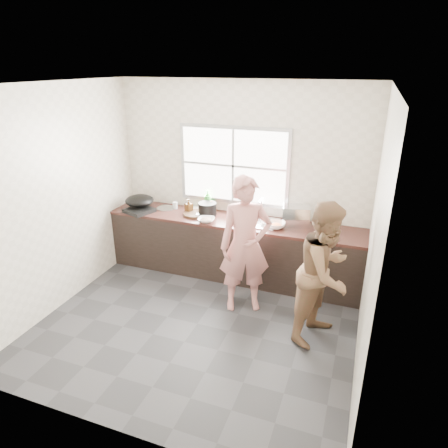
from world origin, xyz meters
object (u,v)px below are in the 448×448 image
(bottle_green, at_px, (208,200))
(pot_lid_left, at_px, (139,211))
(black_pot, at_px, (207,209))
(bowl_held, at_px, (267,223))
(cutting_board, at_px, (196,214))
(wok, at_px, (139,201))
(person_side, at_px, (325,273))
(glass_jar, at_px, (175,205))
(bowl_mince, at_px, (206,220))
(bottle_brown_short, at_px, (212,208))
(pot_lid_right, at_px, (166,208))
(dish_rack, at_px, (296,216))
(woman, at_px, (245,250))
(bottle_brown_tall, at_px, (189,206))
(plate_food, at_px, (197,208))
(bowl_crabs, at_px, (276,226))
(burner, at_px, (139,210))

(bottle_green, bearing_deg, pot_lid_left, -157.93)
(black_pot, bearing_deg, bowl_held, -5.75)
(cutting_board, distance_m, wok, 0.88)
(bowl_held, relative_size, bottle_green, 0.65)
(person_side, bearing_deg, glass_jar, 85.65)
(bowl_mince, distance_m, pot_lid_left, 1.10)
(wok, bearing_deg, bottle_brown_short, 10.89)
(person_side, relative_size, pot_lid_left, 5.75)
(cutting_board, distance_m, pot_lid_right, 0.54)
(person_side, height_order, bottle_green, person_side)
(person_side, distance_m, dish_rack, 1.22)
(wok, xyz_separation_m, pot_lid_left, (0.02, -0.06, -0.13))
(woman, bearing_deg, pot_lid_right, 126.81)
(bowl_held, bearing_deg, pot_lid_right, 175.13)
(person_side, distance_m, black_pot, 2.06)
(bottle_brown_tall, bearing_deg, glass_jar, 162.53)
(plate_food, height_order, dish_rack, dish_rack)
(person_side, bearing_deg, bowl_crabs, 61.16)
(plate_food, bearing_deg, burner, -150.10)
(bowl_mince, bearing_deg, bottle_green, 109.35)
(bowl_mince, height_order, bowl_crabs, bowl_crabs)
(plate_food, xyz_separation_m, pot_lid_right, (-0.44, -0.15, -0.00))
(plate_food, bearing_deg, glass_jar, -161.60)
(cutting_board, bearing_deg, black_pot, 17.33)
(black_pot, height_order, burner, black_pot)
(cutting_board, distance_m, black_pot, 0.18)
(dish_rack, bearing_deg, woman, -128.94)
(person_side, height_order, bowl_crabs, person_side)
(cutting_board, relative_size, burner, 1.00)
(cutting_board, bearing_deg, bowl_crabs, -3.57)
(burner, bearing_deg, bowl_held, 4.14)
(bowl_held, bearing_deg, dish_rack, 23.67)
(bowl_mince, xyz_separation_m, glass_jar, (-0.64, 0.34, 0.02))
(bottle_green, height_order, pot_lid_right, bottle_green)
(black_pot, relative_size, pot_lid_right, 0.94)
(cutting_board, relative_size, wok, 0.85)
(pot_lid_left, bearing_deg, wok, 105.39)
(bowl_held, distance_m, burner, 1.89)
(woman, height_order, bowl_crabs, woman)
(plate_food, xyz_separation_m, pot_lid_left, (-0.76, -0.38, -0.00))
(bowl_mince, bearing_deg, bowl_crabs, 7.22)
(bowl_mince, relative_size, bottle_brown_tall, 1.22)
(person_side, xyz_separation_m, burner, (-2.77, 0.79, 0.09))
(plate_food, xyz_separation_m, bottle_brown_tall, (-0.04, -0.19, 0.09))
(bowl_crabs, distance_m, glass_jar, 1.60)
(bottle_brown_short, xyz_separation_m, dish_rack, (1.22, -0.02, 0.05))
(cutting_board, height_order, dish_rack, dish_rack)
(black_pot, xyz_separation_m, bottle_brown_tall, (-0.29, 0.01, 0.00))
(bowl_held, distance_m, bottle_green, 1.02)
(pot_lid_right, bearing_deg, person_side, -23.27)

